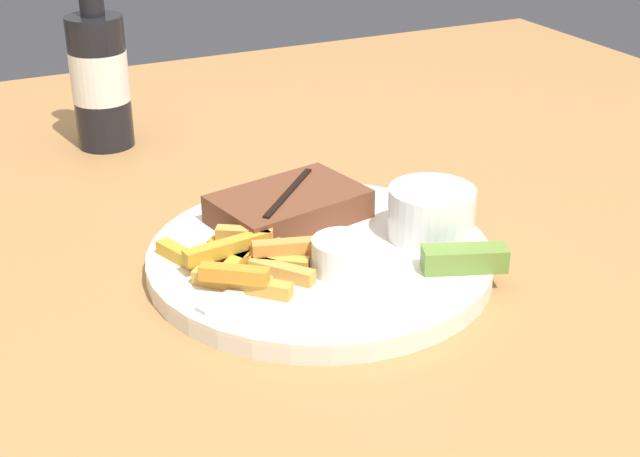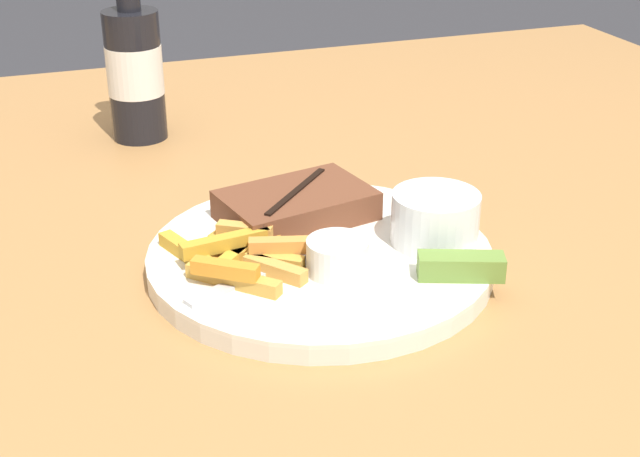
% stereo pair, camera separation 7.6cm
% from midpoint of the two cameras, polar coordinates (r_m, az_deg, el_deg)
% --- Properties ---
extents(dining_table, '(1.50, 1.41, 0.78)m').
position_cam_midpoint_polar(dining_table, '(0.81, -2.70, -6.52)').
color(dining_table, '#A87542').
rests_on(dining_table, ground_plane).
extents(dinner_plate, '(0.30, 0.30, 0.02)m').
position_cam_midpoint_polar(dinner_plate, '(0.77, -2.81, -2.00)').
color(dinner_plate, silver).
rests_on(dinner_plate, dining_table).
extents(steak_portion, '(0.15, 0.11, 0.03)m').
position_cam_midpoint_polar(steak_portion, '(0.82, -4.51, 1.39)').
color(steak_portion, brown).
rests_on(steak_portion, dinner_plate).
extents(fries_pile, '(0.13, 0.13, 0.02)m').
position_cam_midpoint_polar(fries_pile, '(0.74, -7.74, -1.94)').
color(fries_pile, gold).
rests_on(fries_pile, dinner_plate).
extents(coleslaw_cup, '(0.08, 0.08, 0.05)m').
position_cam_midpoint_polar(coleslaw_cup, '(0.78, 4.40, 1.14)').
color(coleslaw_cup, white).
rests_on(coleslaw_cup, dinner_plate).
extents(dipping_sauce_cup, '(0.05, 0.05, 0.03)m').
position_cam_midpoint_polar(dipping_sauce_cup, '(0.73, -1.36, -1.66)').
color(dipping_sauce_cup, silver).
rests_on(dipping_sauce_cup, dinner_plate).
extents(pickle_spear, '(0.07, 0.05, 0.02)m').
position_cam_midpoint_polar(pickle_spear, '(0.74, 6.34, -2.02)').
color(pickle_spear, olive).
rests_on(pickle_spear, dinner_plate).
extents(fork_utensil, '(0.13, 0.06, 0.00)m').
position_cam_midpoint_polar(fork_utensil, '(0.72, -7.13, -3.47)').
color(fork_utensil, '#B7B7BC').
rests_on(fork_utensil, dinner_plate).
extents(beer_bottle, '(0.07, 0.07, 0.24)m').
position_cam_midpoint_polar(beer_bottle, '(1.07, -15.98, 9.53)').
color(beer_bottle, black).
rests_on(beer_bottle, dining_table).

